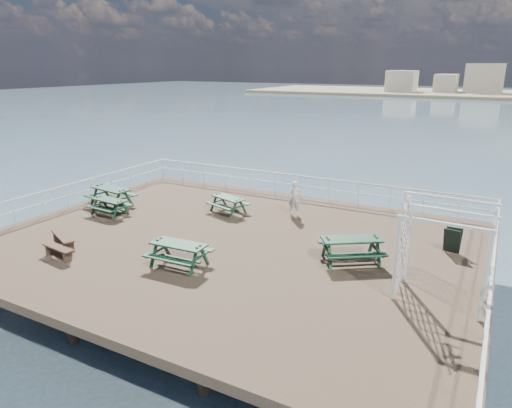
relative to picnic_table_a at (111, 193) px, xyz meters
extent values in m
cube|color=brown|center=(7.27, -1.15, -0.77)|extent=(18.00, 14.00, 0.30)
plane|color=#466276|center=(7.27, 38.85, -2.62)|extent=(300.00, 300.00, 0.00)
cube|color=beige|center=(-12.73, 130.85, 1.18)|extent=(8.00, 8.00, 6.00)
cube|color=beige|center=(-0.73, 130.85, 0.68)|extent=(6.00, 8.00, 5.00)
cube|color=beige|center=(9.27, 130.85, 2.18)|extent=(10.00, 8.00, 8.00)
cylinder|color=brown|center=(-0.23, 4.35, -1.97)|extent=(0.36, 0.36, 2.10)
cylinder|color=brown|center=(14.77, 4.35, -1.97)|extent=(0.36, 0.36, 2.10)
cube|color=silver|center=(7.27, 5.70, 0.43)|extent=(17.70, 0.07, 0.07)
cube|color=silver|center=(7.27, 5.70, -0.07)|extent=(17.70, 0.05, 0.05)
cylinder|color=silver|center=(-1.58, 5.70, -0.07)|extent=(0.05, 0.05, 1.10)
cube|color=silver|center=(-1.58, -1.15, 0.43)|extent=(0.07, 13.70, 0.07)
cube|color=silver|center=(-1.58, -1.15, -0.07)|extent=(0.05, 13.70, 0.05)
cube|color=silver|center=(16.12, -1.15, 0.43)|extent=(0.07, 13.70, 0.07)
cube|color=silver|center=(16.12, -1.15, -0.07)|extent=(0.05, 13.70, 0.05)
cube|color=#133520|center=(0.00, 0.00, 0.20)|extent=(2.09, 1.04, 0.07)
cube|color=#133520|center=(0.09, 0.66, -0.12)|extent=(2.02, 0.55, 0.06)
cube|color=#133520|center=(-0.09, -0.66, -0.12)|extent=(2.02, 0.55, 0.06)
cube|color=#133520|center=(-0.82, 0.11, -0.14)|extent=(0.31, 1.61, 0.07)
cube|color=#133520|center=(0.82, -0.11, -0.14)|extent=(0.31, 1.61, 0.07)
cube|color=#133520|center=(-0.78, 0.44, -0.20)|extent=(0.17, 0.58, 0.97)
cube|color=#133520|center=(-0.87, -0.22, -0.20)|extent=(0.17, 0.58, 0.97)
cube|color=#133520|center=(0.87, 0.22, -0.20)|extent=(0.17, 0.58, 0.97)
cube|color=#133520|center=(0.78, -0.44, -0.20)|extent=(0.17, 0.58, 0.97)
cube|color=#133520|center=(0.00, 0.00, -0.34)|extent=(1.77, 0.33, 0.07)
cube|color=#133520|center=(5.39, 1.77, 0.05)|extent=(1.76, 1.12, 0.05)
cube|color=#133520|center=(5.56, 2.29, -0.21)|extent=(1.63, 0.73, 0.05)
cube|color=#133520|center=(5.22, 1.25, -0.21)|extent=(1.63, 0.73, 0.05)
cube|color=#133520|center=(4.74, 1.98, -0.23)|extent=(0.48, 1.28, 0.05)
cube|color=#133520|center=(6.04, 1.56, -0.23)|extent=(0.48, 1.28, 0.05)
cube|color=#133520|center=(4.82, 2.24, -0.28)|extent=(0.22, 0.47, 0.80)
cube|color=#133520|center=(4.65, 1.72, -0.28)|extent=(0.22, 0.47, 0.80)
cube|color=#133520|center=(6.12, 1.82, -0.28)|extent=(0.22, 0.47, 0.80)
cube|color=#133520|center=(5.95, 1.30, -0.28)|extent=(0.22, 0.47, 0.80)
cube|color=#133520|center=(5.39, 1.77, -0.39)|extent=(1.41, 0.52, 0.05)
cube|color=#133520|center=(11.89, -0.89, 0.19)|extent=(2.07, 1.74, 0.07)
cube|color=#133520|center=(11.52, -0.35, -0.13)|extent=(1.79, 1.33, 0.05)
cube|color=#133520|center=(12.26, -1.44, -0.13)|extent=(1.79, 1.33, 0.05)
cube|color=#133520|center=(11.21, -1.36, -0.15)|extent=(0.96, 1.37, 0.07)
cube|color=#133520|center=(12.58, -0.43, -0.15)|extent=(0.96, 1.37, 0.07)
cube|color=#133520|center=(11.02, -1.08, -0.20)|extent=(0.39, 0.52, 0.96)
cube|color=#133520|center=(11.39, -1.63, -0.20)|extent=(0.39, 0.52, 0.96)
cube|color=#133520|center=(12.39, -0.16, -0.20)|extent=(0.39, 0.52, 0.96)
cube|color=#133520|center=(12.76, -0.71, -0.20)|extent=(0.39, 0.52, 0.96)
cube|color=#133520|center=(11.89, -0.89, -0.35)|extent=(1.51, 1.06, 0.07)
cube|color=#133520|center=(0.93, -1.02, 0.05)|extent=(1.68, 0.75, 0.05)
cube|color=#133520|center=(0.97, -0.48, -0.21)|extent=(1.65, 0.35, 0.05)
cube|color=#133520|center=(0.89, -1.56, -0.21)|extent=(1.65, 0.35, 0.05)
cube|color=#133520|center=(0.25, -0.97, -0.23)|extent=(0.17, 1.32, 0.05)
cube|color=#133520|center=(1.61, -1.07, -0.23)|extent=(0.17, 1.32, 0.05)
cube|color=#133520|center=(0.27, -0.70, -0.28)|extent=(0.11, 0.47, 0.80)
cube|color=#133520|center=(0.23, -1.24, -0.28)|extent=(0.11, 0.47, 0.80)
cube|color=#133520|center=(1.63, -0.80, -0.28)|extent=(0.11, 0.47, 0.80)
cube|color=#133520|center=(1.59, -1.34, -0.28)|extent=(0.11, 0.47, 0.80)
cube|color=#133520|center=(0.93, -1.02, -0.39)|extent=(1.46, 0.18, 0.05)
cube|color=#133520|center=(6.99, -3.92, 0.14)|extent=(1.89, 0.82, 0.06)
cube|color=#133520|center=(6.96, -3.30, -0.16)|extent=(1.87, 0.35, 0.05)
cube|color=#133520|center=(7.03, -4.54, -0.16)|extent=(1.87, 0.35, 0.05)
cube|color=#133520|center=(6.22, -3.96, -0.18)|extent=(0.16, 1.50, 0.06)
cube|color=#133520|center=(7.77, -3.88, -0.18)|extent=(0.16, 1.50, 0.06)
cube|color=#133520|center=(6.20, -3.65, -0.23)|extent=(0.11, 0.54, 0.91)
cube|color=#133520|center=(6.24, -4.27, -0.23)|extent=(0.11, 0.54, 0.91)
cube|color=#133520|center=(7.75, -3.57, -0.23)|extent=(0.11, 0.54, 0.91)
cube|color=#133520|center=(7.78, -4.19, -0.23)|extent=(0.11, 0.54, 0.91)
cube|color=#133520|center=(6.99, -3.92, -0.36)|extent=(1.66, 0.17, 0.06)
cube|color=brown|center=(2.31, -4.65, -0.16)|extent=(1.72, 1.07, 0.06)
cube|color=brown|center=(1.72, -4.39, -0.41)|extent=(0.23, 0.36, 0.43)
cube|color=brown|center=(2.89, -4.91, -0.41)|extent=(0.23, 0.36, 0.43)
cube|color=brown|center=(2.92, -5.37, -0.24)|extent=(1.45, 0.52, 0.05)
cube|color=brown|center=(2.39, -5.30, -0.44)|extent=(0.11, 0.31, 0.36)
cube|color=brown|center=(3.45, -5.44, -0.44)|extent=(0.11, 0.31, 0.36)
cube|color=silver|center=(13.72, -2.82, 0.59)|extent=(0.10, 0.10, 2.43)
cube|color=silver|center=(13.78, -1.60, 0.59)|extent=(0.10, 0.10, 2.43)
cube|color=silver|center=(15.95, -2.93, 0.59)|extent=(0.10, 0.10, 2.43)
cube|color=silver|center=(16.01, -1.71, 0.59)|extent=(0.10, 0.10, 2.43)
cube|color=silver|center=(14.84, -2.87, 1.85)|extent=(2.43, 0.20, 0.08)
cube|color=silver|center=(14.90, -1.66, 1.85)|extent=(2.43, 0.20, 0.08)
cube|color=silver|center=(14.87, -2.26, 2.37)|extent=(2.43, 0.19, 0.07)
cube|color=black|center=(14.79, 1.51, -0.18)|extent=(0.58, 0.32, 0.91)
cube|color=black|center=(14.82, 1.70, -0.18)|extent=(0.58, 0.32, 0.91)
imported|color=silver|center=(8.17, 2.83, 0.14)|extent=(0.62, 0.47, 1.53)
camera|label=1|loc=(15.82, -14.93, 5.77)|focal=32.00mm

